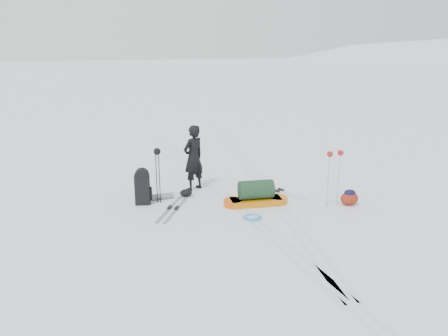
{
  "coord_description": "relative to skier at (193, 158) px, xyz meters",
  "views": [
    {
      "loc": [
        -3.47,
        -10.28,
        4.14
      ],
      "look_at": [
        -0.23,
        0.27,
        0.95
      ],
      "focal_mm": 35.0,
      "sensor_mm": 36.0,
      "label": 1
    }
  ],
  "objects": [
    {
      "name": "ground",
      "position": [
        0.76,
        -1.53,
        -0.95
      ],
      "size": [
        200.0,
        200.0,
        0.0
      ],
      "primitive_type": "plane",
      "color": "white",
      "rests_on": "ground"
    },
    {
      "name": "snow_hill_backdrop",
      "position": [
        63.45,
        82.49,
        -69.97
      ],
      "size": [
        359.5,
        192.0,
        162.45
      ],
      "color": "white",
      "rests_on": "ground"
    },
    {
      "name": "ski_tracks",
      "position": [
        1.37,
        -0.66,
        -0.95
      ],
      "size": [
        3.38,
        17.97,
        0.01
      ],
      "color": "silver",
      "rests_on": "ground"
    },
    {
      "name": "skier",
      "position": [
        0.0,
        0.0,
        0.0
      ],
      "size": [
        0.83,
        0.73,
        1.9
      ],
      "primitive_type": "imported",
      "rotation": [
        0.0,
        0.0,
        3.65
      ],
      "color": "black",
      "rests_on": "ground"
    },
    {
      "name": "pulk_sled",
      "position": [
        1.28,
        -1.69,
        -0.7
      ],
      "size": [
        1.77,
        0.7,
        0.66
      ],
      "rotation": [
        0.0,
        0.0,
        -0.11
      ],
      "color": "#CA700B",
      "rests_on": "ground"
    },
    {
      "name": "expedition_rucksack",
      "position": [
        -1.5,
        -0.75,
        -0.5
      ],
      "size": [
        1.07,
        0.48,
        0.97
      ],
      "rotation": [
        0.0,
        0.0,
        -0.22
      ],
      "color": "black",
      "rests_on": "ground"
    },
    {
      "name": "ski_poles_black",
      "position": [
        -1.15,
        -0.8,
        0.28
      ],
      "size": [
        0.19,
        0.19,
        1.51
      ],
      "rotation": [
        0.0,
        0.0,
        0.21
      ],
      "color": "black",
      "rests_on": "ground"
    },
    {
      "name": "ski_poles_silver",
      "position": [
        3.16,
        -2.36,
        0.3
      ],
      "size": [
        0.47,
        0.18,
        1.49
      ],
      "rotation": [
        0.0,
        0.0,
        0.27
      ],
      "color": "#A8ABAF",
      "rests_on": "ground"
    },
    {
      "name": "touring_skis_grey",
      "position": [
        -0.88,
        -1.38,
        -0.94
      ],
      "size": [
        1.18,
        1.81,
        0.07
      ],
      "rotation": [
        0.0,
        0.0,
        1.06
      ],
      "color": "#9C9FA4",
      "rests_on": "ground"
    },
    {
      "name": "touring_skis_white",
      "position": [
        2.28,
        -0.92,
        -0.94
      ],
      "size": [
        1.04,
        1.77,
        0.07
      ],
      "rotation": [
        0.0,
        0.0,
        -1.12
      ],
      "color": "silver",
      "rests_on": "ground"
    },
    {
      "name": "rope_coil",
      "position": [
        0.86,
        -2.55,
        -0.92
      ],
      "size": [
        0.55,
        0.55,
        0.06
      ],
      "rotation": [
        0.0,
        0.0,
        0.22
      ],
      "color": "#4F99C1",
      "rests_on": "ground"
    },
    {
      "name": "small_daypack",
      "position": [
        3.63,
        -2.44,
        -0.75
      ],
      "size": [
        0.6,
        0.54,
        0.42
      ],
      "rotation": [
        0.0,
        0.0,
        -0.44
      ],
      "color": "maroon",
      "rests_on": "ground"
    },
    {
      "name": "thermos_pair",
      "position": [
        -1.43,
        -0.4,
        -0.83
      ],
      "size": [
        0.17,
        0.26,
        0.26
      ],
      "rotation": [
        0.0,
        0.0,
        0.29
      ],
      "color": "#525359",
      "rests_on": "ground"
    },
    {
      "name": "stuff_sack",
      "position": [
        -0.35,
        -0.54,
        -0.84
      ],
      "size": [
        0.36,
        0.28,
        0.21
      ],
      "rotation": [
        0.0,
        0.0,
        -0.09
      ],
      "color": "black",
      "rests_on": "ground"
    }
  ]
}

